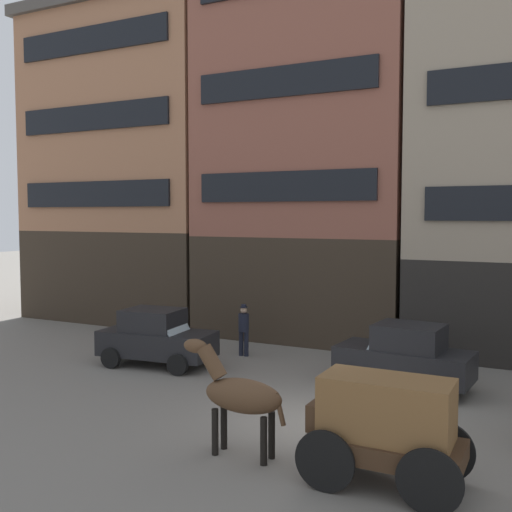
{
  "coord_description": "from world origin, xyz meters",
  "views": [
    {
      "loc": [
        4.96,
        -12.66,
        4.87
      ],
      "look_at": [
        -2.47,
        2.0,
        3.73
      ],
      "focal_mm": 41.92,
      "sensor_mm": 36.0,
      "label": 1
    }
  ],
  "objects_px": {
    "cargo_wagon": "(383,423)",
    "draft_horse": "(239,394)",
    "sedan_parked_curb": "(156,337)",
    "pedestrian_officer": "(244,328)",
    "sedan_light": "(405,357)",
    "fire_hydrant_curbside": "(125,328)"
  },
  "relations": [
    {
      "from": "sedan_light",
      "to": "fire_hydrant_curbside",
      "type": "distance_m",
      "value": 11.55
    },
    {
      "from": "draft_horse",
      "to": "sedan_light",
      "type": "distance_m",
      "value": 6.5
    },
    {
      "from": "draft_horse",
      "to": "pedestrian_officer",
      "type": "relative_size",
      "value": 1.31
    },
    {
      "from": "cargo_wagon",
      "to": "draft_horse",
      "type": "height_order",
      "value": "draft_horse"
    },
    {
      "from": "sedan_parked_curb",
      "to": "sedan_light",
      "type": "bearing_deg",
      "value": 7.52
    },
    {
      "from": "cargo_wagon",
      "to": "sedan_light",
      "type": "distance_m",
      "value": 6.29
    },
    {
      "from": "draft_horse",
      "to": "pedestrian_officer",
      "type": "xyz_separation_m",
      "value": [
        -3.94,
        7.6,
        -0.29
      ]
    },
    {
      "from": "cargo_wagon",
      "to": "sedan_parked_curb",
      "type": "relative_size",
      "value": 0.76
    },
    {
      "from": "draft_horse",
      "to": "fire_hydrant_curbside",
      "type": "height_order",
      "value": "draft_horse"
    },
    {
      "from": "sedan_parked_curb",
      "to": "fire_hydrant_curbside",
      "type": "bearing_deg",
      "value": 141.7
    },
    {
      "from": "pedestrian_officer",
      "to": "fire_hydrant_curbside",
      "type": "bearing_deg",
      "value": 175.42
    },
    {
      "from": "cargo_wagon",
      "to": "sedan_parked_curb",
      "type": "xyz_separation_m",
      "value": [
        -8.8,
        5.18,
        -0.23
      ]
    },
    {
      "from": "cargo_wagon",
      "to": "draft_horse",
      "type": "distance_m",
      "value": 2.95
    },
    {
      "from": "draft_horse",
      "to": "sedan_parked_curb",
      "type": "relative_size",
      "value": 0.61
    },
    {
      "from": "cargo_wagon",
      "to": "fire_hydrant_curbside",
      "type": "bearing_deg",
      "value": 147.09
    },
    {
      "from": "sedan_parked_curb",
      "to": "fire_hydrant_curbside",
      "type": "distance_m",
      "value": 4.65
    },
    {
      "from": "draft_horse",
      "to": "fire_hydrant_curbside",
      "type": "relative_size",
      "value": 2.82
    },
    {
      "from": "draft_horse",
      "to": "sedan_parked_curb",
      "type": "height_order",
      "value": "draft_horse"
    },
    {
      "from": "draft_horse",
      "to": "pedestrian_officer",
      "type": "distance_m",
      "value": 8.56
    },
    {
      "from": "pedestrian_officer",
      "to": "sedan_parked_curb",
      "type": "bearing_deg",
      "value": -128.2
    },
    {
      "from": "cargo_wagon",
      "to": "sedan_light",
      "type": "relative_size",
      "value": 0.76
    },
    {
      "from": "cargo_wagon",
      "to": "pedestrian_officer",
      "type": "distance_m",
      "value": 10.26
    }
  ]
}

